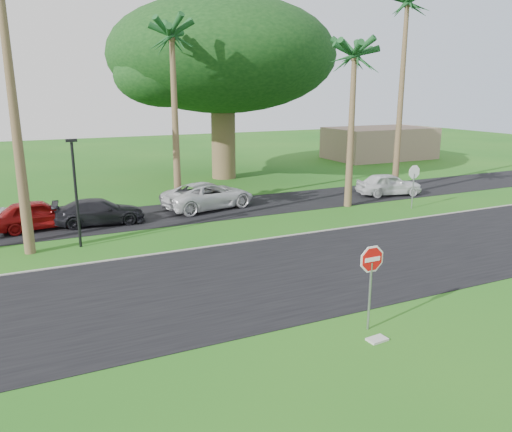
{
  "coord_description": "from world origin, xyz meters",
  "views": [
    {
      "loc": [
        -7.87,
        -13.36,
        6.61
      ],
      "look_at": [
        0.16,
        3.75,
        1.8
      ],
      "focal_mm": 35.0,
      "sensor_mm": 36.0,
      "label": 1
    }
  ],
  "objects": [
    {
      "name": "ground",
      "position": [
        0.0,
        0.0,
        0.0
      ],
      "size": [
        120.0,
        120.0,
        0.0
      ],
      "primitive_type": "plane",
      "color": "#1A5B16",
      "rests_on": "ground"
    },
    {
      "name": "road",
      "position": [
        0.0,
        2.0,
        0.01
      ],
      "size": [
        120.0,
        8.0,
        0.02
      ],
      "primitive_type": "cube",
      "color": "black",
      "rests_on": "ground"
    },
    {
      "name": "palm_right_far",
      "position": [
        15.0,
        13.0,
        11.58
      ],
      "size": [
        5.0,
        5.0,
        13.0
      ],
      "color": "brown",
      "rests_on": "ground"
    },
    {
      "name": "stop_sign_far",
      "position": [
        12.0,
        8.0,
        1.77
      ],
      "size": [
        1.05,
        0.07,
        2.62
      ],
      "rotation": [
        0.0,
        0.0,
        3.14
      ],
      "color": "gray",
      "rests_on": "ground"
    },
    {
      "name": "curb",
      "position": [
        0.0,
        6.05,
        0.03
      ],
      "size": [
        120.0,
        0.12,
        0.06
      ],
      "primitive_type": "cube",
      "color": "gray",
      "rests_on": "ground"
    },
    {
      "name": "stop_sign_near",
      "position": [
        0.5,
        -3.0,
        1.77
      ],
      "size": [
        1.05,
        0.07,
        2.62
      ],
      "color": "gray",
      "rests_on": "ground"
    },
    {
      "name": "parking_strip",
      "position": [
        0.0,
        12.5,
        0.01
      ],
      "size": [
        120.0,
        5.0,
        0.02
      ],
      "primitive_type": "cube",
      "color": "black",
      "rests_on": "ground"
    },
    {
      "name": "palm_center",
      "position": [
        0.0,
        14.0,
        9.16
      ],
      "size": [
        5.0,
        5.0,
        10.5
      ],
      "color": "brown",
      "rests_on": "ground"
    },
    {
      "name": "utility_slab",
      "position": [
        0.32,
        -3.64,
        0.03
      ],
      "size": [
        0.58,
        0.4,
        0.06
      ],
      "primitive_type": "cube",
      "rotation": [
        0.0,
        0.0,
        0.09
      ],
      "color": "#AAAAA1",
      "rests_on": "ground"
    },
    {
      "name": "palm_right_near",
      "position": [
        9.0,
        10.0,
        8.19
      ],
      "size": [
        5.0,
        5.0,
        9.5
      ],
      "color": "brown",
      "rests_on": "ground"
    },
    {
      "name": "car_dark",
      "position": [
        -4.67,
        11.98,
        0.64
      ],
      "size": [
        4.54,
        2.2,
        1.27
      ],
      "primitive_type": "imported",
      "rotation": [
        0.0,
        0.0,
        1.47
      ],
      "color": "black",
      "rests_on": "ground"
    },
    {
      "name": "streetlight_right",
      "position": [
        -6.0,
        8.5,
        2.65
      ],
      "size": [
        0.45,
        0.25,
        4.64
      ],
      "color": "black",
      "rests_on": "ground"
    },
    {
      "name": "car_pickup",
      "position": [
        13.18,
        11.46,
        0.7
      ],
      "size": [
        4.38,
        2.51,
        1.4
      ],
      "primitive_type": "imported",
      "rotation": [
        0.0,
        0.0,
        1.35
      ],
      "color": "silver",
      "rests_on": "ground"
    },
    {
      "name": "car_minivan",
      "position": [
        1.47,
        12.89,
        0.74
      ],
      "size": [
        5.76,
        3.54,
        1.49
      ],
      "primitive_type": "imported",
      "rotation": [
        0.0,
        0.0,
        1.78
      ],
      "color": "silver",
      "rests_on": "ground"
    },
    {
      "name": "car_red",
      "position": [
        -7.5,
        12.32,
        0.72
      ],
      "size": [
        4.39,
        2.17,
        1.44
      ],
      "primitive_type": "imported",
      "rotation": [
        0.0,
        0.0,
        1.68
      ],
      "color": "maroon",
      "rests_on": "ground"
    },
    {
      "name": "canopy_tree",
      "position": [
        6.0,
        22.0,
        8.95
      ],
      "size": [
        16.5,
        16.5,
        13.12
      ],
      "color": "brown",
      "rests_on": "ground"
    },
    {
      "name": "building_far",
      "position": [
        24.0,
        26.0,
        1.5
      ],
      "size": [
        10.0,
        6.0,
        3.0
      ],
      "primitive_type": "cube",
      "color": "gray",
      "rests_on": "ground"
    }
  ]
}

